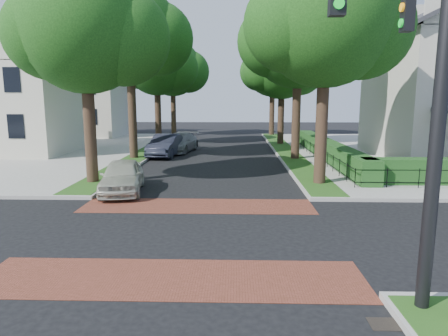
{
  "coord_description": "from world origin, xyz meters",
  "views": [
    {
      "loc": [
        1.46,
        -11.9,
        4.14
      ],
      "look_at": [
        1.04,
        2.71,
        1.6
      ],
      "focal_mm": 32.0,
      "sensor_mm": 36.0,
      "label": 1
    }
  ],
  "objects_px": {
    "parked_car_front": "(122,176)",
    "parked_car_middle": "(166,145)",
    "traffic_signal": "(426,67)",
    "parked_car_rear": "(180,143)"
  },
  "relations": [
    {
      "from": "traffic_signal",
      "to": "parked_car_front",
      "type": "relative_size",
      "value": 1.85
    },
    {
      "from": "parked_car_front",
      "to": "parked_car_middle",
      "type": "bearing_deg",
      "value": 80.9
    },
    {
      "from": "traffic_signal",
      "to": "parked_car_front",
      "type": "distance_m",
      "value": 13.57
    },
    {
      "from": "traffic_signal",
      "to": "parked_car_rear",
      "type": "bearing_deg",
      "value": 108.29
    },
    {
      "from": "traffic_signal",
      "to": "parked_car_middle",
      "type": "relative_size",
      "value": 1.65
    },
    {
      "from": "traffic_signal",
      "to": "parked_car_rear",
      "type": "xyz_separation_m",
      "value": [
        -7.82,
        23.67,
        -3.97
      ]
    },
    {
      "from": "parked_car_front",
      "to": "traffic_signal",
      "type": "bearing_deg",
      "value": -58.42
    },
    {
      "from": "traffic_signal",
      "to": "parked_car_front",
      "type": "height_order",
      "value": "traffic_signal"
    },
    {
      "from": "traffic_signal",
      "to": "parked_car_rear",
      "type": "height_order",
      "value": "traffic_signal"
    },
    {
      "from": "traffic_signal",
      "to": "parked_car_rear",
      "type": "relative_size",
      "value": 1.57
    }
  ]
}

